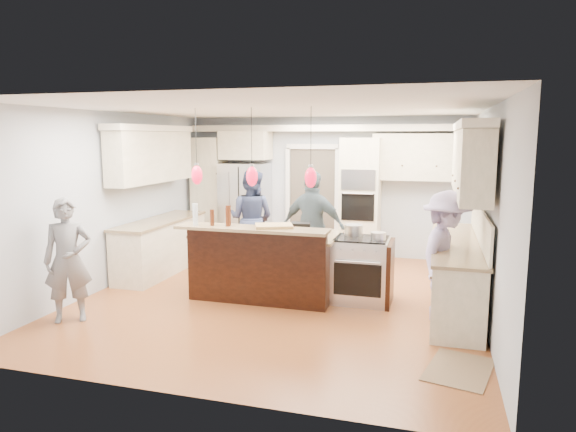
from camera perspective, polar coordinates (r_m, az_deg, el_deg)
name	(u,v)px	position (r m, az deg, el deg)	size (l,w,h in m)	color
ground_plane	(281,297)	(7.58, -0.74, -9.02)	(6.00, 6.00, 0.00)	#A9612E
room_shell	(281,173)	(7.23, -0.77, 4.83)	(5.54, 6.04, 2.72)	#B2BCC6
refrigerator	(245,208)	(10.31, -4.77, 0.86)	(0.90, 0.70, 1.80)	#B7B7BC
oven_column	(360,200)	(9.73, 8.04, 1.83)	(0.72, 0.69, 2.30)	beige
back_upper_cabinets	(285,170)	(10.09, -0.29, 5.11)	(5.30, 0.61, 2.54)	beige
right_counter_run	(460,231)	(7.32, 18.61, -1.60)	(0.64, 3.10, 2.51)	beige
left_cabinets	(158,212)	(9.03, -14.27, 0.49)	(0.64, 2.30, 2.51)	beige
kitchen_island	(267,263)	(7.58, -2.39, -5.20)	(2.10, 1.46, 1.12)	black
island_range	(363,270)	(7.35, 8.33, -5.96)	(0.82, 0.71, 0.92)	#B7B7BC
pendant_lights	(252,176)	(6.83, -4.03, 4.46)	(1.75, 0.15, 1.03)	black
person_bar_end	(68,260)	(7.02, -23.25, -4.53)	(0.57, 0.38, 1.58)	slate
person_far_left	(251,219)	(9.18, -4.10, -0.30)	(0.85, 0.66, 1.74)	navy
person_far_right	(313,228)	(8.09, 2.82, -1.33)	(1.05, 0.44, 1.79)	#445660
person_range_side	(445,256)	(6.76, 17.07, -4.31)	(1.07, 0.62, 1.66)	#A797CC
floor_rug	(459,369)	(5.65, 18.49, -15.85)	(0.59, 0.86, 0.01)	#7E6344
water_bottle	(195,215)	(7.09, -10.26, 0.16)	(0.07, 0.07, 0.30)	silver
beer_bottle_a	(212,218)	(7.05, -8.43, -0.17)	(0.06, 0.06, 0.22)	#471D0C
beer_bottle_b	(228,217)	(6.98, -6.70, -0.12)	(0.06, 0.06, 0.25)	#471D0C
beer_bottle_c	(228,215)	(7.05, -6.64, 0.08)	(0.07, 0.07, 0.27)	#471D0C
drink_can	(227,222)	(7.01, -6.79, -0.64)	(0.06, 0.06, 0.11)	#B7B7BC
cutting_board	(274,226)	(6.86, -1.58, -1.11)	(0.49, 0.35, 0.04)	tan
pot_large	(354,230)	(7.42, 7.30, -1.54)	(0.26, 0.26, 0.15)	#B7B7BC
pot_small	(378,236)	(7.15, 10.01, -2.19)	(0.21, 0.21, 0.10)	#B7B7BC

